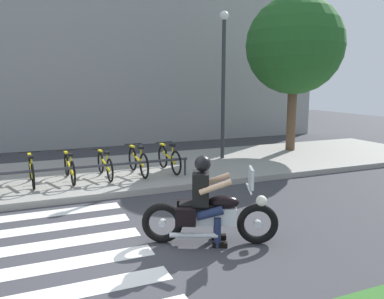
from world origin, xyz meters
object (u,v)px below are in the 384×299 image
object	(u,v)px
motorcycle	(210,216)
bicycle_3	(70,168)
street_lamp	(223,74)
bicycle_5	(138,161)
bicycle_6	(169,159)
bicycle_2	(32,171)
rider	(206,193)
tree_near_rack	(295,46)
bicycle_4	(105,165)
bike_rack	(72,169)

from	to	relation	value
motorcycle	bicycle_3	distance (m)	4.80
motorcycle	street_lamp	distance (m)	6.86
bicycle_5	street_lamp	bearing A→B (deg)	20.41
bicycle_6	bicycle_2	bearing A→B (deg)	179.98
bicycle_3	street_lamp	distance (m)	5.55
bicycle_2	bicycle_5	size ratio (longest dim) A/B	1.02
rider	bicycle_2	xyz separation A→B (m)	(-2.57, 4.43, -0.34)
bicycle_2	street_lamp	distance (m)	6.34
street_lamp	tree_near_rack	size ratio (longest dim) A/B	0.85
bicycle_4	tree_near_rack	world-z (taller)	tree_near_rack
bicycle_3	bike_rack	bearing A→B (deg)	-89.98
bicycle_5	bicycle_6	distance (m)	0.88
bicycle_2	bicycle_6	world-z (taller)	bicycle_6
motorcycle	bicycle_5	distance (m)	4.46
bicycle_5	bicycle_6	size ratio (longest dim) A/B	1.02
bicycle_2	bicycle_3	bearing A→B (deg)	0.02
rider	bicycle_5	distance (m)	4.44
rider	bicycle_6	xyz separation A→B (m)	(0.94, 4.43, -0.33)
motorcycle	bicycle_6	size ratio (longest dim) A/B	1.28
bicycle_6	street_lamp	bearing A→B (deg)	27.34
motorcycle	bicycle_5	bearing A→B (deg)	90.05
motorcycle	bicycle_3	size ratio (longest dim) A/B	1.23
rider	bike_rack	distance (m)	4.24
bicycle_6	bike_rack	xyz separation A→B (m)	(-2.63, -0.55, 0.06)
motorcycle	street_lamp	bearing A→B (deg)	60.93
motorcycle	rider	xyz separation A→B (m)	(-0.07, 0.03, 0.37)
rider	bike_rack	world-z (taller)	rider
motorcycle	bicycle_2	size ratio (longest dim) A/B	1.23
rider	street_lamp	distance (m)	6.75
bicycle_3	street_lamp	size ratio (longest dim) A/B	0.35
motorcycle	bicycle_4	bearing A→B (deg)	101.18
bicycle_2	tree_near_rack	xyz separation A→B (m)	(8.76, 1.56, 3.36)
bicycle_3	bicycle_4	size ratio (longest dim) A/B	1.03
bike_rack	bicycle_2	bearing A→B (deg)	147.73
rider	street_lamp	bearing A→B (deg)	60.25
motorcycle	tree_near_rack	xyz separation A→B (m)	(6.12, 6.03, 3.38)
bicycle_3	tree_near_rack	size ratio (longest dim) A/B	0.30
street_lamp	tree_near_rack	distance (m)	3.18
bicycle_2	bike_rack	size ratio (longest dim) A/B	0.29
motorcycle	bike_rack	xyz separation A→B (m)	(-1.76, 3.91, 0.11)
bicycle_6	street_lamp	size ratio (longest dim) A/B	0.34
bicycle_2	bike_rack	xyz separation A→B (m)	(0.88, -0.55, 0.08)
motorcycle	bicycle_4	xyz separation A→B (m)	(-0.88, 4.46, 0.02)
motorcycle	tree_near_rack	world-z (taller)	tree_near_rack
bicycle_4	bicycle_2	bearing A→B (deg)	-179.98
bicycle_5	tree_near_rack	distance (m)	7.15
bicycle_3	bicycle_5	bearing A→B (deg)	-0.04
motorcycle	bike_rack	distance (m)	4.29
bicycle_4	street_lamp	bearing A→B (deg)	16.18
bicycle_3	bicycle_4	bearing A→B (deg)	0.02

